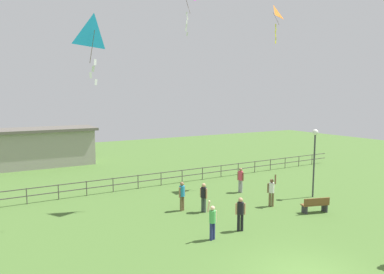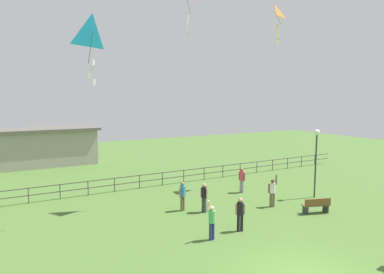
{
  "view_description": "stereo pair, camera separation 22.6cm",
  "coord_description": "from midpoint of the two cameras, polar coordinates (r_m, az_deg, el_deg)",
  "views": [
    {
      "loc": [
        -8.94,
        -7.58,
        6.18
      ],
      "look_at": [
        -0.85,
        6.59,
        4.3
      ],
      "focal_mm": 31.84,
      "sensor_mm": 36.0,
      "label": 1
    },
    {
      "loc": [
        -8.74,
        -7.69,
        6.18
      ],
      "look_at": [
        -0.85,
        6.59,
        4.3
      ],
      "focal_mm": 31.84,
      "sensor_mm": 36.0,
      "label": 2
    }
  ],
  "objects": [
    {
      "name": "kite_3",
      "position": [
        25.32,
        13.19,
        19.45
      ],
      "size": [
        1.26,
        0.92,
        2.56
      ],
      "color": "orange"
    },
    {
      "name": "person_2",
      "position": [
        15.26,
        3.0,
        -13.68
      ],
      "size": [
        0.48,
        0.28,
        1.8
      ],
      "color": "navy",
      "rests_on": "ground_plane"
    },
    {
      "name": "kite_0",
      "position": [
        12.1,
        -16.54,
        16.51
      ],
      "size": [
        1.04,
        0.76,
        2.32
      ],
      "color": "#198CD1"
    },
    {
      "name": "person_3",
      "position": [
        22.65,
        7.85,
        -6.87
      ],
      "size": [
        0.3,
        0.47,
        1.63
      ],
      "color": "#99999E",
      "rests_on": "ground_plane"
    },
    {
      "name": "person_6",
      "position": [
        18.92,
        -2.03,
        -9.56
      ],
      "size": [
        0.46,
        0.3,
        1.62
      ],
      "color": "brown",
      "rests_on": "ground_plane"
    },
    {
      "name": "waterfront_railing",
      "position": [
        23.93,
        -7.89,
        -6.91
      ],
      "size": [
        36.06,
        0.06,
        0.95
      ],
      "color": "#4C4742",
      "rests_on": "ground_plane"
    },
    {
      "name": "park_bench",
      "position": [
        19.8,
        19.66,
        -10.61
      ],
      "size": [
        1.55,
        0.84,
        0.85
      ],
      "color": "brown",
      "rests_on": "ground_plane"
    },
    {
      "name": "lamppost",
      "position": [
        22.3,
        19.58,
        -1.71
      ],
      "size": [
        0.36,
        0.36,
        4.27
      ],
      "color": "#38383D",
      "rests_on": "ground_plane"
    },
    {
      "name": "pavilion_building",
      "position": [
        34.08,
        -24.04,
        -1.49
      ],
      "size": [
        9.39,
        4.31,
        3.43
      ],
      "color": "gray",
      "rests_on": "ground_plane"
    },
    {
      "name": "person_0",
      "position": [
        16.32,
        7.71,
        -12.31
      ],
      "size": [
        0.43,
        0.3,
        1.6
      ],
      "color": "black",
      "rests_on": "ground_plane"
    },
    {
      "name": "person_1",
      "position": [
        18.69,
        1.61,
        -9.78
      ],
      "size": [
        0.3,
        0.46,
        1.6
      ],
      "color": "#3F4C47",
      "rests_on": "ground_plane"
    },
    {
      "name": "person_4",
      "position": [
        20.12,
        12.86,
        -8.7
      ],
      "size": [
        0.41,
        0.47,
        1.87
      ],
      "color": "brown",
      "rests_on": "ground_plane"
    }
  ]
}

